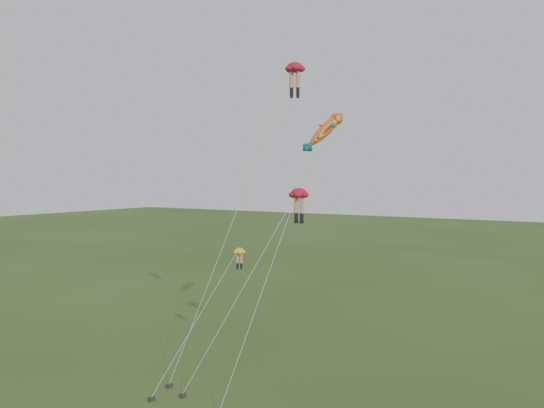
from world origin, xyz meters
The scene contains 5 objects.
ground centered at (0.00, 0.00, 0.00)m, with size 300.00×300.00×0.00m, color #2F4317.
legs_kite_red_high centered at (1.36, 7.67, 19.89)m, with size 4.60×10.20×20.77m.
legs_kite_red_mid centered at (2.94, 5.66, 11.43)m, with size 1.41×9.83×12.15m.
legs_kite_yellow centered at (-1.61, 4.91, 7.16)m, with size 1.18×9.65×7.95m.
fish_kite centered at (3.61, 8.24, 16.02)m, with size 5.40×11.92×17.54m.
Camera 1 is at (22.80, -28.53, 13.01)m, focal length 40.00 mm.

